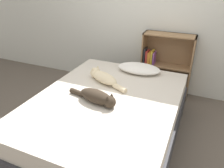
{
  "coord_description": "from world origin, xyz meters",
  "views": [
    {
      "loc": [
        0.9,
        -1.91,
        1.81
      ],
      "look_at": [
        0.0,
        0.16,
        0.65
      ],
      "focal_mm": 35.0,
      "sensor_mm": 36.0,
      "label": 1
    }
  ],
  "objects_px": {
    "bed": "(107,118)",
    "cat_dark": "(97,97)",
    "pillow": "(139,68)",
    "cat_light": "(103,77)",
    "bookshelf": "(165,64)"
  },
  "relations": [
    {
      "from": "bed",
      "to": "cat_dark",
      "type": "xyz_separation_m",
      "value": [
        -0.04,
        -0.13,
        0.35
      ]
    },
    {
      "from": "bed",
      "to": "cat_light",
      "type": "relative_size",
      "value": 3.49
    },
    {
      "from": "bookshelf",
      "to": "cat_light",
      "type": "bearing_deg",
      "value": -119.54
    },
    {
      "from": "cat_light",
      "to": "cat_dark",
      "type": "height_order",
      "value": "cat_light"
    },
    {
      "from": "cat_dark",
      "to": "bookshelf",
      "type": "height_order",
      "value": "bookshelf"
    },
    {
      "from": "bed",
      "to": "cat_dark",
      "type": "distance_m",
      "value": 0.38
    },
    {
      "from": "pillow",
      "to": "cat_dark",
      "type": "bearing_deg",
      "value": -99.64
    },
    {
      "from": "bed",
      "to": "cat_light",
      "type": "bearing_deg",
      "value": 120.64
    },
    {
      "from": "pillow",
      "to": "cat_dark",
      "type": "height_order",
      "value": "cat_dark"
    },
    {
      "from": "bed",
      "to": "bookshelf",
      "type": "height_order",
      "value": "bookshelf"
    },
    {
      "from": "cat_light",
      "to": "bookshelf",
      "type": "bearing_deg",
      "value": -93.9
    },
    {
      "from": "bed",
      "to": "pillow",
      "type": "relative_size",
      "value": 3.46
    },
    {
      "from": "cat_dark",
      "to": "bookshelf",
      "type": "relative_size",
      "value": 0.61
    },
    {
      "from": "cat_light",
      "to": "cat_dark",
      "type": "distance_m",
      "value": 0.51
    },
    {
      "from": "pillow",
      "to": "cat_light",
      "type": "height_order",
      "value": "cat_light"
    }
  ]
}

